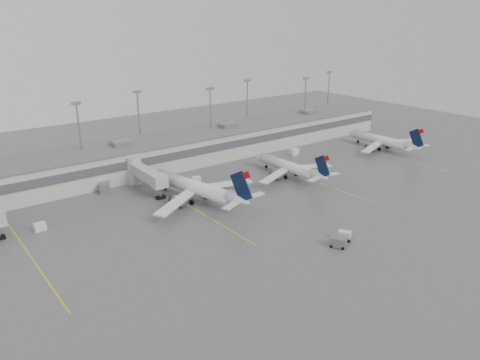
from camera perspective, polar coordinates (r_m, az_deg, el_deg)
ground at (r=97.44m, az=11.54°, el=-5.82°), size 260.00×260.00×0.00m
terminal at (r=138.30m, az=-6.53°, el=3.95°), size 152.00×17.00×9.45m
light_masts at (r=141.31m, az=-7.87°, el=7.51°), size 142.40×8.00×20.60m
jet_bridge_right at (r=118.88m, az=-11.94°, el=0.87°), size 4.00×17.20×7.00m
stand_markings at (r=113.14m, az=2.47°, el=-1.76°), size 105.25×40.00×0.01m
jet_mid_left at (r=108.26m, az=-5.28°, el=-0.93°), size 29.15×33.00×10.79m
jet_mid_right at (r=124.95m, az=6.11°, el=1.61°), size 25.00×28.00×9.06m
jet_far_right at (r=156.98m, az=17.03°, el=4.62°), size 25.93×29.07×9.40m
baggage_tug at (r=92.81m, az=12.62°, el=-6.75°), size 2.90×3.29×1.81m
baggage_cart at (r=89.77m, az=11.87°, el=-7.42°), size 3.01×3.47×1.94m
gse_uld_a at (r=102.61m, az=-23.22°, el=-5.26°), size 2.34×1.63×1.60m
gse_uld_b at (r=121.11m, az=-5.40°, el=0.04°), size 2.46×1.81×1.62m
gse_uld_c at (r=145.70m, az=6.61°, el=3.44°), size 2.71×1.81×1.91m
gse_loader at (r=119.07m, az=-16.17°, el=-0.86°), size 3.54×4.23×2.26m
cone_a at (r=107.70m, az=-26.62°, el=-4.87°), size 0.47×0.47×0.75m
cone_b at (r=110.54m, az=-8.16°, el=-2.26°), size 0.47×0.47×0.75m
cone_c at (r=131.01m, az=3.74°, el=1.40°), size 0.44×0.44×0.71m
cone_d at (r=149.17m, az=15.17°, el=3.01°), size 0.42×0.42×0.68m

